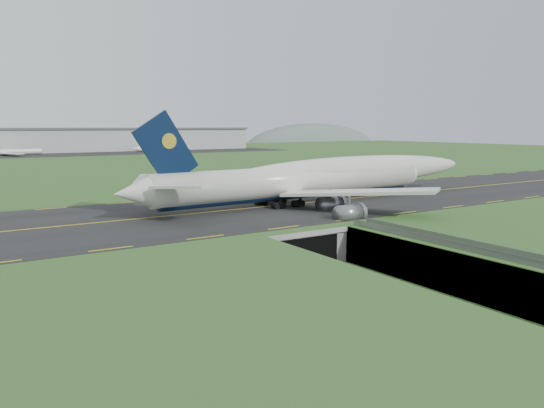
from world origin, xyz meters
TOP-DOWN VIEW (x-y plane):
  - ground at (0.00, 0.00)m, footprint 900.00×900.00m
  - airfield_deck at (0.00, 0.00)m, footprint 800.00×800.00m
  - trench_road at (0.00, -7.50)m, footprint 12.00×75.00m
  - taxiway at (0.00, 33.00)m, footprint 800.00×44.00m
  - tunnel_portal at (0.00, 16.71)m, footprint 17.00×22.30m
  - guideway at (11.00, -19.11)m, footprint 3.00×53.00m
  - jumbo_jet at (22.28, 32.87)m, footprint 93.34×60.24m
  - shuttle_tram at (-1.96, -0.48)m, footprint 3.68×7.28m
  - cargo_terminal at (-0.04, 299.41)m, footprint 320.00×67.00m
  - distant_hills at (64.38, 430.00)m, footprint 700.00×91.00m

SIDE VIEW (x-z plane):
  - distant_hills at x=64.38m, z-range -34.00..26.00m
  - ground at x=0.00m, z-range 0.00..0.00m
  - trench_road at x=0.00m, z-range 0.00..0.20m
  - shuttle_tram at x=-1.96m, z-range 0.15..3.00m
  - airfield_deck at x=0.00m, z-range 0.00..6.00m
  - tunnel_portal at x=0.00m, z-range 0.33..6.33m
  - guideway at x=11.00m, z-range 1.80..8.85m
  - taxiway at x=0.00m, z-range 6.00..6.18m
  - jumbo_jet at x=22.28m, z-range 1.39..21.33m
  - cargo_terminal at x=-0.04m, z-range 6.16..21.76m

